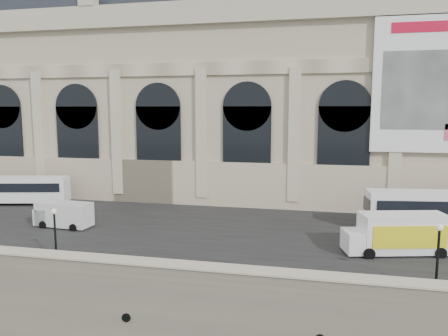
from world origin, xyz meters
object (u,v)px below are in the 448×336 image
object	(u,v)px
van_c	(61,214)
lamp_left	(55,236)
box_truck	(397,234)
lamp_right	(438,258)
bus_right	(437,209)
bus_left	(19,189)

from	to	relation	value
van_c	lamp_left	size ratio (longest dim) A/B	1.38
lamp_left	box_truck	bearing A→B (deg)	16.81
lamp_right	bus_right	bearing A→B (deg)	76.60
bus_right	box_truck	xyz separation A→B (m)	(-4.40, -7.00, -0.49)
bus_left	box_truck	size ratio (longest dim) A/B	1.40
van_c	box_truck	xyz separation A→B (m)	(28.64, -1.22, 0.34)
bus_left	box_truck	bearing A→B (deg)	-12.60
bus_left	lamp_right	size ratio (longest dim) A/B	2.66
van_c	box_truck	distance (m)	28.66
lamp_left	lamp_right	bearing A→B (deg)	0.88
bus_left	lamp_left	xyz separation A→B (m)	(15.00, -15.80, 0.15)
bus_right	lamp_left	bearing A→B (deg)	-153.25
bus_left	bus_right	world-z (taller)	bus_right
box_truck	lamp_left	distance (m)	24.74
van_c	box_truck	world-z (taller)	box_truck
lamp_left	lamp_right	size ratio (longest dim) A/B	0.94
bus_left	lamp_right	xyz separation A→B (m)	(39.79, -15.41, 0.28)
van_c	box_truck	size ratio (longest dim) A/B	0.68
bus_left	bus_right	distance (m)	43.10
bus_left	lamp_left	size ratio (longest dim) A/B	2.84
bus_left	lamp_left	world-z (taller)	lamp_left
bus_right	lamp_right	bearing A→B (deg)	-103.40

